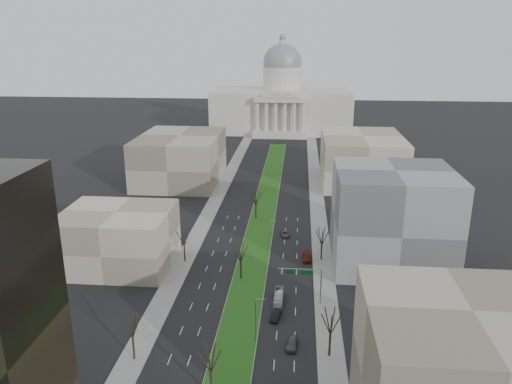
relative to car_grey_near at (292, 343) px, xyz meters
The scene contains 25 objects.
ground 66.79m from the car_grey_near, 99.02° to the left, with size 600.00×600.00×0.00m, color black.
median 65.79m from the car_grey_near, 99.16° to the left, with size 8.00×222.03×0.20m.
sidewalk_left 49.60m from the car_grey_near, 124.33° to the left, with size 5.00×330.00×0.15m, color gray.
sidewalk_right 41.56m from the car_grey_near, 80.27° to the left, with size 5.00×330.00×0.15m, color gray.
capitol 216.35m from the car_grey_near, 92.78° to the left, with size 80.00×46.00×55.00m.
building_beige_left 53.73m from the car_grey_near, 144.55° to the left, with size 26.00×22.00×14.00m, color #9E957A.
building_tan_right 33.12m from the car_grey_near, 44.38° to the right, with size 26.00×24.00×22.00m, color gray.
building_grey_right 46.03m from the car_grey_near, 58.21° to the left, with size 28.00×26.00×24.00m, color slate.
building_far_left 115.59m from the car_grey_near, 113.23° to the left, with size 30.00×40.00×18.00m, color gray.
building_far_right 113.93m from the car_grey_near, 77.54° to the left, with size 30.00×40.00×18.00m, color #9E957A.
tree_left_mid 28.99m from the car_grey_near, 167.68° to the right, with size 5.40×5.40×9.72m.
tree_left_far 44.22m from the car_grey_near, 129.18° to the left, with size 5.28×5.28×9.50m.
tree_right_mid 9.46m from the car_grey_near, 16.89° to the right, with size 5.52×5.52×9.94m.
tree_right_far 38.97m from the car_grey_near, 79.95° to the left, with size 5.04×5.04×9.07m.
tree_median_a 19.77m from the car_grey_near, 131.61° to the right, with size 5.40×5.40×9.72m.
tree_median_b 29.45m from the car_grey_near, 115.67° to the left, with size 5.40×5.40×9.72m.
tree_median_c 67.41m from the car_grey_near, 100.71° to the left, with size 5.40×5.40×9.72m.
streetlamp_median_b 7.87m from the car_grey_near, behind, with size 1.90×0.20×9.16m.
streetlamp_median_c 41.69m from the car_grey_near, 99.31° to the left, with size 1.90×0.20×9.16m.
mast_arm_signs 17.10m from the car_grey_near, 79.32° to the left, with size 9.12×0.24×8.09m.
car_grey_near is the anchor object (origin of this frame).
car_black 9.97m from the car_grey_near, 109.96° to the left, with size 1.58×4.53×1.49m, color black.
car_red 37.65m from the car_grey_near, 85.39° to the left, with size 2.18×5.36×1.56m, color #631F0D.
car_grey_far 53.05m from the car_grey_near, 93.30° to the left, with size 2.03×4.41×1.22m, color #505258.
box_van 16.18m from the car_grey_near, 101.14° to the left, with size 1.81×7.73×2.15m, color silver.
Camera 1 is at (10.84, -24.95, 54.88)m, focal length 35.00 mm.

